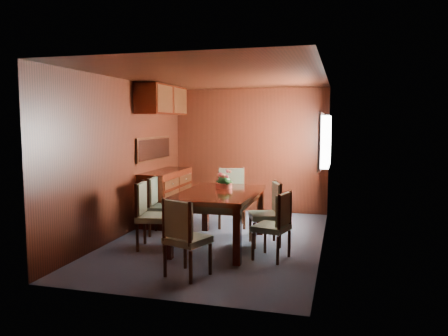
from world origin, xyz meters
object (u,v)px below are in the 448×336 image
(dining_table, at_px, (219,199))
(chair_left_near, at_px, (149,211))
(chair_right_near, at_px, (276,222))
(flower_centerpiece, at_px, (224,179))
(chair_head, at_px, (184,234))
(sideboard, at_px, (166,196))

(dining_table, relative_size, chair_left_near, 1.78)
(chair_right_near, bearing_deg, flower_centerpiece, 65.25)
(dining_table, xyz_separation_m, chair_head, (-0.03, -1.35, -0.16))
(chair_left_near, distance_m, chair_right_near, 1.79)
(dining_table, relative_size, chair_head, 1.83)
(sideboard, height_order, flower_centerpiece, flower_centerpiece)
(chair_left_near, xyz_separation_m, flower_centerpiece, (0.89, 0.71, 0.39))
(dining_table, xyz_separation_m, chair_left_near, (-0.91, -0.38, -0.15))
(sideboard, relative_size, flower_centerpiece, 5.25)
(chair_right_near, xyz_separation_m, chair_head, (-0.91, -0.92, 0.02))
(chair_head, relative_size, flower_centerpiece, 3.40)
(dining_table, height_order, chair_right_near, chair_right_near)
(sideboard, relative_size, chair_left_near, 1.50)
(chair_left_near, height_order, chair_right_near, chair_left_near)
(sideboard, bearing_deg, flower_centerpiece, -35.06)
(chair_left_near, relative_size, flower_centerpiece, 3.50)
(chair_right_near, height_order, chair_head, chair_head)
(chair_head, height_order, flower_centerpiece, flower_centerpiece)
(dining_table, distance_m, chair_right_near, 0.99)
(sideboard, height_order, chair_right_near, sideboard)
(dining_table, height_order, flower_centerpiece, flower_centerpiece)
(chair_left_near, xyz_separation_m, chair_head, (0.88, -0.97, -0.01))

